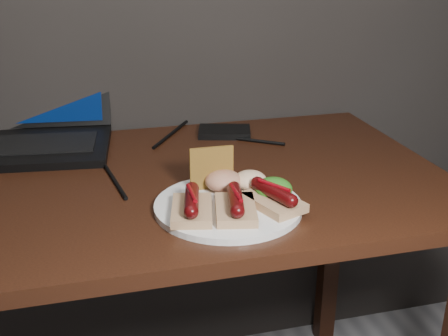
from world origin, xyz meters
TOP-DOWN VIEW (x-y plane):
  - desk at (0.00, 1.38)m, footprint 1.40×0.70m
  - laptop at (-0.19, 1.68)m, footprint 0.45×0.39m
  - hard_drive at (0.30, 1.62)m, footprint 0.15×0.12m
  - desk_cables at (-0.00, 1.51)m, footprint 0.90×0.46m
  - plate at (0.20, 1.21)m, footprint 0.32×0.32m
  - bread_sausage_left at (0.13, 1.18)m, footprint 0.09×0.13m
  - bread_sausage_center at (0.20, 1.16)m, footprint 0.09×0.13m
  - bread_sausage_right at (0.28, 1.18)m, footprint 0.11×0.13m
  - crispbread at (0.19, 1.28)m, footprint 0.09×0.01m
  - salad_greens at (0.29, 1.21)m, footprint 0.07×0.07m
  - salsa_mound at (0.21, 1.27)m, footprint 0.07×0.07m
  - coleslaw_mound at (0.26, 1.26)m, footprint 0.06×0.06m

SIDE VIEW (x-z plane):
  - desk at x=0.00m, z-range 0.29..1.04m
  - desk_cables at x=0.00m, z-range 0.75..0.76m
  - plate at x=0.20m, z-range 0.75..0.76m
  - hard_drive at x=0.30m, z-range 0.75..0.77m
  - bread_sausage_left at x=0.13m, z-range 0.76..0.80m
  - bread_sausage_center at x=0.20m, z-range 0.76..0.80m
  - bread_sausage_right at x=0.28m, z-range 0.76..0.80m
  - coleslaw_mound at x=0.26m, z-range 0.76..0.80m
  - salad_greens at x=0.29m, z-range 0.76..0.80m
  - salsa_mound at x=0.21m, z-range 0.76..0.80m
  - laptop at x=-0.19m, z-range 0.68..0.93m
  - crispbread at x=0.19m, z-range 0.76..0.85m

